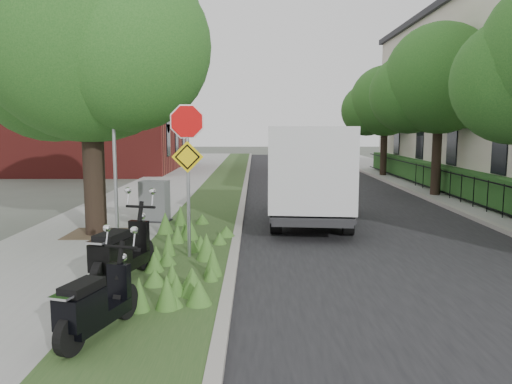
# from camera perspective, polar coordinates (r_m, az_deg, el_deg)

# --- Properties ---
(ground) EXTENTS (120.00, 120.00, 0.00)m
(ground) POSITION_cam_1_polar(r_m,az_deg,el_deg) (9.77, 0.20, -8.98)
(ground) COLOR #4C5147
(ground) RESTS_ON ground
(sidewalk_near) EXTENTS (3.50, 60.00, 0.12)m
(sidewalk_near) POSITION_cam_1_polar(r_m,az_deg,el_deg) (20.01, -12.21, -0.46)
(sidewalk_near) COLOR gray
(sidewalk_near) RESTS_ON ground
(verge) EXTENTS (2.00, 60.00, 0.12)m
(verge) POSITION_cam_1_polar(r_m,az_deg,el_deg) (19.62, -4.33, -0.47)
(verge) COLOR #2B4A1F
(verge) RESTS_ON ground
(kerb_near) EXTENTS (0.20, 60.00, 0.13)m
(kerb_near) POSITION_cam_1_polar(r_m,az_deg,el_deg) (19.57, -1.41, -0.46)
(kerb_near) COLOR #9E9991
(kerb_near) RESTS_ON ground
(road) EXTENTS (7.00, 60.00, 0.01)m
(road) POSITION_cam_1_polar(r_m,az_deg,el_deg) (19.81, 8.77, -0.62)
(road) COLOR black
(road) RESTS_ON ground
(kerb_far) EXTENTS (0.20, 60.00, 0.13)m
(kerb_far) POSITION_cam_1_polar(r_m,az_deg,el_deg) (20.63, 18.42, -0.43)
(kerb_far) COLOR #9E9991
(kerb_far) RESTS_ON ground
(footpath_far) EXTENTS (3.20, 60.00, 0.12)m
(footpath_far) POSITION_cam_1_polar(r_m,az_deg,el_deg) (21.23, 22.78, -0.43)
(footpath_far) COLOR gray
(footpath_far) RESTS_ON ground
(street_tree_main) EXTENTS (6.21, 5.54, 7.66)m
(street_tree_main) POSITION_cam_1_polar(r_m,az_deg,el_deg) (13.04, -18.86, 16.07)
(street_tree_main) COLOR black
(street_tree_main) RESTS_ON ground
(bare_post) EXTENTS (0.08, 0.08, 4.00)m
(bare_post) POSITION_cam_1_polar(r_m,az_deg,el_deg) (11.63, -15.86, 4.00)
(bare_post) COLOR #A5A8AD
(bare_post) RESTS_ON ground
(bike_hoop) EXTENTS (0.06, 0.78, 0.77)m
(bike_hoop) POSITION_cam_1_polar(r_m,az_deg,el_deg) (9.44, -16.51, -6.76)
(bike_hoop) COLOR #A5A8AD
(bike_hoop) RESTS_ON ground
(sign_assembly) EXTENTS (0.94, 0.08, 3.22)m
(sign_assembly) POSITION_cam_1_polar(r_m,az_deg,el_deg) (10.06, -7.84, 4.89)
(sign_assembly) COLOR #A5A8AD
(sign_assembly) RESTS_ON ground
(fence_far) EXTENTS (0.04, 24.00, 1.00)m
(fence_far) POSITION_cam_1_polar(r_m,az_deg,el_deg) (20.79, 20.32, 1.23)
(fence_far) COLOR black
(fence_far) RESTS_ON ground
(hedge_far) EXTENTS (1.00, 24.00, 1.10)m
(hedge_far) POSITION_cam_1_polar(r_m,az_deg,el_deg) (21.04, 22.11, 1.21)
(hedge_far) COLOR #1B4B1B
(hedge_far) RESTS_ON footpath_far
(brick_building) EXTENTS (9.40, 10.40, 8.30)m
(brick_building) POSITION_cam_1_polar(r_m,az_deg,el_deg) (32.80, -17.08, 9.69)
(brick_building) COLOR maroon
(brick_building) RESTS_ON ground
(far_tree_b) EXTENTS (4.83, 4.31, 6.56)m
(far_tree_b) POSITION_cam_1_polar(r_m,az_deg,el_deg) (20.70, 20.05, 11.47)
(far_tree_b) COLOR black
(far_tree_b) RESTS_ON ground
(far_tree_c) EXTENTS (4.37, 3.89, 5.93)m
(far_tree_c) POSITION_cam_1_polar(r_m,az_deg,el_deg) (28.32, 14.42, 9.66)
(far_tree_c) COLOR black
(far_tree_c) RESTS_ON ground
(scooter_near) EXTENTS (0.73, 1.92, 0.93)m
(scooter_near) POSITION_cam_1_polar(r_m,az_deg,el_deg) (8.76, -15.48, -7.31)
(scooter_near) COLOR black
(scooter_near) RESTS_ON ground
(scooter_far) EXTENTS (0.67, 1.64, 0.80)m
(scooter_far) POSITION_cam_1_polar(r_m,az_deg,el_deg) (6.65, -18.35, -12.80)
(scooter_far) COLOR black
(scooter_far) RESTS_ON ground
(box_truck) EXTENTS (2.56, 5.41, 2.37)m
(box_truck) POSITION_cam_1_polar(r_m,az_deg,el_deg) (14.19, 6.41, 2.49)
(box_truck) COLOR #262628
(box_truck) RESTS_ON ground
(utility_cabinet) EXTENTS (0.94, 0.70, 1.14)m
(utility_cabinet) POSITION_cam_1_polar(r_m,az_deg,el_deg) (14.30, -11.51, -1.12)
(utility_cabinet) COLOR #262628
(utility_cabinet) RESTS_ON ground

